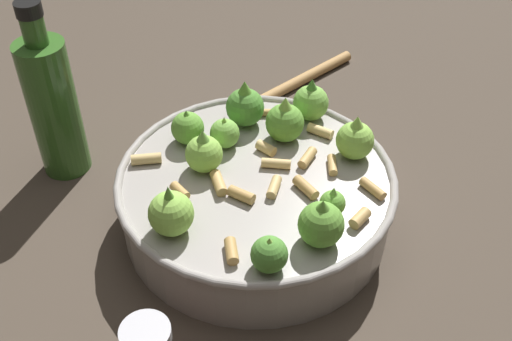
# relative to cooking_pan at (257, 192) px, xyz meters

# --- Properties ---
(ground_plane) EXTENTS (2.40, 2.40, 0.00)m
(ground_plane) POSITION_rel_cooking_pan_xyz_m (0.00, 0.00, -0.05)
(ground_plane) COLOR #42382D
(cooking_pan) EXTENTS (0.31, 0.31, 0.13)m
(cooking_pan) POSITION_rel_cooking_pan_xyz_m (0.00, 0.00, 0.00)
(cooking_pan) COLOR #9E9993
(cooking_pan) RESTS_ON ground
(olive_oil_bottle) EXTENTS (0.06, 0.06, 0.23)m
(olive_oil_bottle) POSITION_rel_cooking_pan_xyz_m (0.26, -0.03, 0.05)
(olive_oil_bottle) COLOR #336023
(olive_oil_bottle) RESTS_ON ground
(wooden_spoon) EXTENTS (0.16, 0.22, 0.02)m
(wooden_spoon) POSITION_rel_cooking_pan_xyz_m (0.03, -0.27, -0.04)
(wooden_spoon) COLOR #B2844C
(wooden_spoon) RESTS_ON ground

